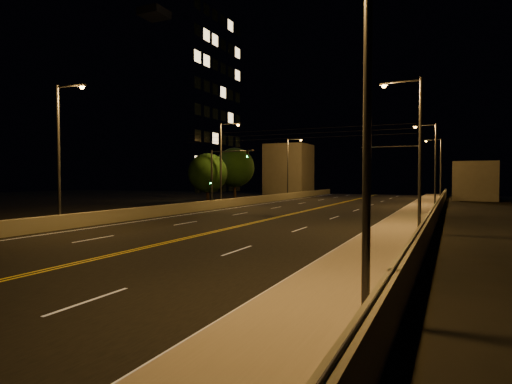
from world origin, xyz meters
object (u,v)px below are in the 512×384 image
at_px(streetlight_2, 433,159).
at_px(building_tower, 155,108).
at_px(streetlight_6, 289,164).
at_px(traffic_signal_right, 408,171).
at_px(streetlight_1, 416,144).
at_px(streetlight_4, 61,147).
at_px(streetlight_0, 356,93).
at_px(tree_1, 235,168).
at_px(streetlight_3, 439,164).
at_px(streetlight_5, 223,159).
at_px(tree_0, 208,173).
at_px(traffic_signal_left, 220,172).

xyz_separation_m(streetlight_2, building_tower, (-42.12, 3.96, 9.19)).
bearing_deg(building_tower, streetlight_6, 18.82).
bearing_deg(traffic_signal_right, streetlight_1, -82.48).
bearing_deg(streetlight_1, streetlight_4, -160.14).
distance_m(streetlight_0, streetlight_4, 23.66).
bearing_deg(streetlight_4, tree_1, 98.38).
relative_size(streetlight_6, building_tower, 0.31).
bearing_deg(streetlight_0, traffic_signal_right, 92.96).
height_order(streetlight_3, building_tower, building_tower).
relative_size(streetlight_5, tree_0, 1.52).
bearing_deg(streetlight_2, streetlight_5, -154.15).
height_order(streetlight_5, building_tower, building_tower).
height_order(streetlight_5, traffic_signal_left, streetlight_5).
height_order(streetlight_3, traffic_signal_right, streetlight_3).
bearing_deg(traffic_signal_left, streetlight_6, 92.63).
xyz_separation_m(streetlight_1, traffic_signal_left, (-20.36, 11.40, -1.49)).
height_order(traffic_signal_right, building_tower, building_tower).
relative_size(streetlight_4, streetlight_5, 1.00).
height_order(streetlight_3, streetlight_5, same).
height_order(streetlight_3, traffic_signal_left, streetlight_3).
bearing_deg(streetlight_4, tree_0, 96.85).
height_order(streetlight_0, tree_0, streetlight_0).
height_order(streetlight_4, traffic_signal_right, streetlight_4).
distance_m(tree_0, tree_1, 11.53).
relative_size(streetlight_3, tree_1, 1.24).
xyz_separation_m(streetlight_0, building_tower, (-42.12, 46.16, 9.19)).
height_order(streetlight_6, traffic_signal_left, streetlight_6).
bearing_deg(streetlight_1, streetlight_3, 90.00).
xyz_separation_m(streetlight_3, tree_1, (-26.53, -18.98, -0.64)).
bearing_deg(traffic_signal_left, streetlight_1, -29.24).
relative_size(streetlight_0, streetlight_5, 1.00).
bearing_deg(streetlight_3, streetlight_6, -154.71).
height_order(streetlight_4, tree_0, streetlight_4).
bearing_deg(tree_1, streetlight_2, -4.65).
relative_size(streetlight_4, tree_1, 1.24).
height_order(streetlight_1, streetlight_5, same).
relative_size(traffic_signal_left, tree_0, 1.01).
height_order(streetlight_0, building_tower, building_tower).
height_order(streetlight_2, streetlight_5, same).
relative_size(streetlight_0, tree_1, 1.24).
height_order(traffic_signal_left, tree_1, tree_1).
xyz_separation_m(streetlight_0, tree_0, (-24.24, 33.10, -1.53)).
distance_m(streetlight_3, tree_1, 32.63).
xyz_separation_m(streetlight_3, streetlight_5, (-21.46, -31.54, 0.00)).
height_order(streetlight_1, streetlight_3, same).
xyz_separation_m(streetlight_6, tree_0, (-2.78, -20.11, -1.53)).
height_order(traffic_signal_left, tree_0, traffic_signal_left).
height_order(streetlight_0, traffic_signal_left, streetlight_0).
distance_m(streetlight_2, traffic_signal_right, 13.26).
bearing_deg(tree_0, streetlight_3, 51.29).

